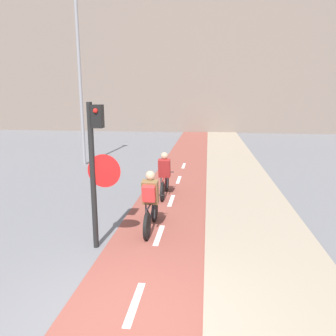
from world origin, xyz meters
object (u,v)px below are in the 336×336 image
(street_lamp_far, at_px, (79,61))
(cyclist_near, at_px, (150,202))
(traffic_light_pole, at_px, (96,160))
(cyclist_far, at_px, (165,176))

(street_lamp_far, height_order, cyclist_near, street_lamp_far)
(traffic_light_pole, height_order, cyclist_near, traffic_light_pole)
(traffic_light_pole, distance_m, cyclist_far, 3.96)
(cyclist_far, bearing_deg, street_lamp_far, 134.22)
(traffic_light_pole, xyz_separation_m, street_lamp_far, (-3.42, 8.07, 2.70))
(street_lamp_far, distance_m, cyclist_far, 7.27)
(cyclist_near, bearing_deg, street_lamp_far, 121.28)
(cyclist_near, distance_m, cyclist_far, 2.70)
(traffic_light_pole, height_order, street_lamp_far, street_lamp_far)
(cyclist_near, bearing_deg, traffic_light_pole, -132.87)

